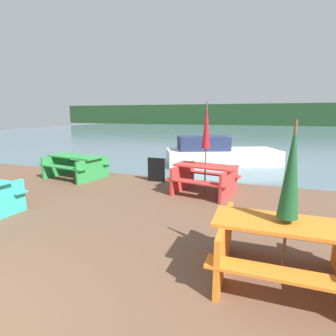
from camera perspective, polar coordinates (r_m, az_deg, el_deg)
The scene contains 9 objects.
water at distance 33.31m, azimuth 14.16°, elevation 7.70°, with size 60.00×50.00×0.00m.
far_treeline at distance 53.19m, azimuth 16.32°, elevation 11.11°, with size 80.00×1.60×4.00m.
picnic_table_orange at distance 3.72m, azimuth 23.95°, elevation -15.35°, with size 1.76×1.39×0.80m.
picnic_table_red at distance 7.08m, azimuth 8.06°, elevation -1.85°, with size 1.83×1.65×0.77m.
picnic_table_green at distance 9.26m, azimuth -19.48°, elevation 0.80°, with size 2.07×1.68×0.74m.
umbrella_crimson at distance 6.90m, azimuth 8.37°, elevation 8.88°, with size 0.21×0.21×2.40m.
umbrella_darkgreen at distance 3.41m, azimuth 25.28°, elevation -0.70°, with size 0.25×0.25×2.04m.
boat at distance 11.24m, azimuth 10.84°, elevation 2.99°, with size 4.93×3.48×1.19m.
signboard at distance 8.27m, azimuth -2.57°, elevation -0.38°, with size 0.55×0.08×0.75m.
Camera 1 is at (3.01, -0.78, 2.10)m, focal length 28.00 mm.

